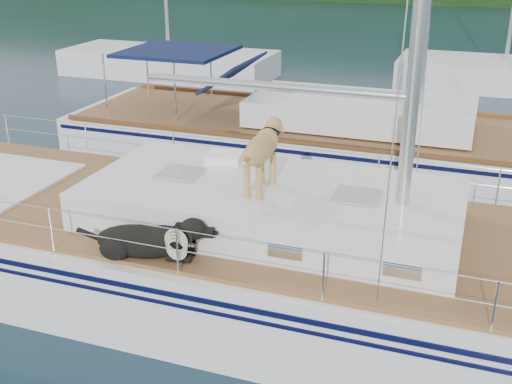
% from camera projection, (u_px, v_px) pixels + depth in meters
% --- Properties ---
extents(ground, '(120.00, 120.00, 0.00)m').
position_uv_depth(ground, '(221.00, 289.00, 9.85)').
color(ground, black).
rests_on(ground, ground).
extents(main_sailboat, '(12.00, 3.80, 14.01)m').
position_uv_depth(main_sailboat, '(226.00, 251.00, 9.55)').
color(main_sailboat, white).
rests_on(main_sailboat, ground).
extents(neighbor_sailboat, '(11.00, 3.50, 13.30)m').
position_uv_depth(neighbor_sailboat, '(311.00, 142.00, 14.68)').
color(neighbor_sailboat, white).
rests_on(neighbor_sailboat, ground).
extents(bg_boat_west, '(8.00, 3.00, 11.65)m').
position_uv_depth(bg_boat_west, '(169.00, 64.00, 24.40)').
color(bg_boat_west, white).
rests_on(bg_boat_west, ground).
extents(bg_boat_center, '(7.20, 3.00, 11.65)m').
position_uv_depth(bg_boat_center, '(504.00, 76.00, 22.37)').
color(bg_boat_center, white).
rests_on(bg_boat_center, ground).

